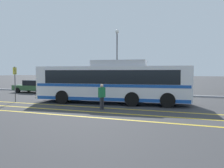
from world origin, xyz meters
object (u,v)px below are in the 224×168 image
street_lamp (117,53)px  transit_bus (112,82)px  pedestrian_0 (102,95)px  parked_car_0 (34,86)px  bus_stop_sign (15,80)px  parked_car_1 (85,87)px

street_lamp → transit_bus: bearing=-74.6°
transit_bus → pedestrian_0: (0.31, -2.86, -0.70)m
parked_car_0 → bus_stop_sign: size_ratio=1.70×
parked_car_0 → bus_stop_sign: (3.79, -6.79, 1.03)m
transit_bus → parked_car_0: (-11.30, 4.94, -0.90)m
transit_bus → parked_car_1: 7.50m
parked_car_1 → street_lamp: 5.10m
parked_car_0 → pedestrian_0: size_ratio=2.92×
transit_bus → bus_stop_sign: size_ratio=4.24×
parked_car_1 → street_lamp: (3.12, 1.63, 3.69)m
parked_car_0 → parked_car_1: (6.22, 0.51, 0.02)m
transit_bus → parked_car_0: bearing=60.5°
pedestrian_0 → street_lamp: size_ratio=0.23×
pedestrian_0 → parked_car_0: bearing=85.1°
bus_stop_sign → street_lamp: size_ratio=0.40×
transit_bus → bus_stop_sign: 7.74m
transit_bus → bus_stop_sign: bearing=97.9°
transit_bus → parked_car_0: transit_bus is taller
parked_car_1 → street_lamp: bearing=-58.7°
parked_car_1 → bus_stop_sign: (-2.44, -7.30, 1.01)m
transit_bus → pedestrian_0: transit_bus is taller
parked_car_0 → pedestrian_0: (11.61, -7.79, 0.20)m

